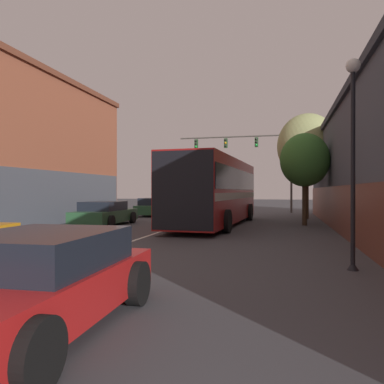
{
  "coord_description": "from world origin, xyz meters",
  "views": [
    {
      "loc": [
        5.21,
        -0.48,
        1.77
      ],
      "look_at": [
        0.96,
        16.85,
        1.73
      ],
      "focal_mm": 35.0,
      "sensor_mm": 36.0,
      "label": 1
    }
  ],
  "objects": [
    {
      "name": "street_lamp",
      "position": [
        6.71,
        8.49,
        2.76
      ],
      "size": [
        0.32,
        0.32,
        4.74
      ],
      "color": "black",
      "rests_on": "ground_plane"
    },
    {
      "name": "street_tree_far",
      "position": [
        6.68,
        24.49,
        4.64
      ],
      "size": [
        3.79,
        3.41,
        6.73
      ],
      "color": "#4C3823",
      "rests_on": "ground_plane"
    },
    {
      "name": "parked_car_left_far",
      "position": [
        -3.82,
        17.3,
        0.6
      ],
      "size": [
        2.22,
        4.62,
        1.24
      ],
      "rotation": [
        0.0,
        0.0,
        1.6
      ],
      "color": "#285633",
      "rests_on": "ground_plane"
    },
    {
      "name": "parked_car_left_mid",
      "position": [
        -3.9,
        24.91,
        0.6
      ],
      "size": [
        2.17,
        3.93,
        1.27
      ],
      "rotation": [
        0.0,
        0.0,
        1.63
      ],
      "color": "#285633",
      "rests_on": "ground_plane"
    },
    {
      "name": "hatchback_foreground",
      "position": [
        2.08,
        3.69,
        0.6
      ],
      "size": [
        2.29,
        4.23,
        1.23
      ],
      "rotation": [
        0.0,
        0.0,
        1.61
      ],
      "color": "red",
      "rests_on": "ground_plane"
    },
    {
      "name": "traffic_signal_gantry",
      "position": [
        2.66,
        31.07,
        5.01
      ],
      "size": [
        9.47,
        0.36,
        6.67
      ],
      "color": "#514C47",
      "rests_on": "ground_plane"
    },
    {
      "name": "street_tree_near",
      "position": [
        6.26,
        19.67,
        3.36
      ],
      "size": [
        2.52,
        2.26,
        4.77
      ],
      "color": "#3D2D1E",
      "rests_on": "ground_plane"
    },
    {
      "name": "lane_center_line",
      "position": [
        0.0,
        17.54,
        0.0
      ],
      "size": [
        0.14,
        47.08,
        0.01
      ],
      "color": "silver",
      "rests_on": "ground_plane"
    },
    {
      "name": "bus",
      "position": [
        1.77,
        18.73,
        1.89
      ],
      "size": [
        3.23,
        11.51,
        3.37
      ],
      "rotation": [
        0.0,
        0.0,
        1.52
      ],
      "color": "maroon",
      "rests_on": "ground_plane"
    }
  ]
}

